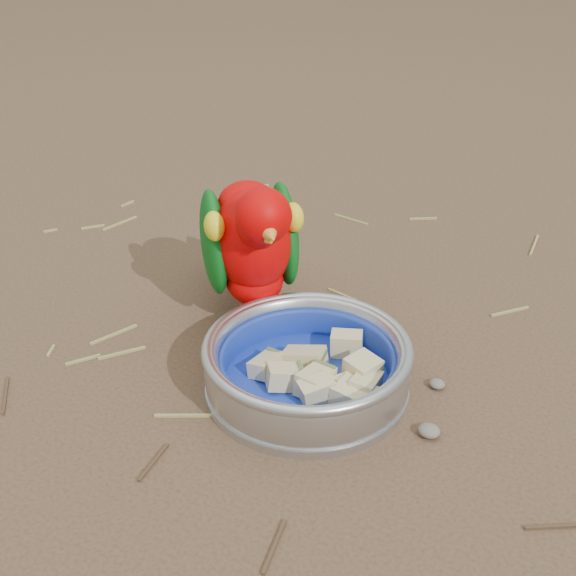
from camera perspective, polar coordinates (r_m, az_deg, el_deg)
The scene contains 6 objects.
ground at distance 0.95m, azimuth -3.99°, elevation -4.24°, with size 60.00×60.00×0.00m, color brown.
food_bowl at distance 0.87m, azimuth 1.35°, elevation -6.92°, with size 0.22×0.22×0.02m, color #B2B2BA.
bowl_wall at distance 0.85m, azimuth 1.38°, elevation -5.31°, with size 0.22×0.22×0.04m, color #B2B2BA, non-canonical shape.
fruit_wedges at distance 0.86m, azimuth 1.37°, elevation -5.69°, with size 0.13×0.13×0.03m, color beige, non-canonical shape.
lory_parrot at distance 0.94m, azimuth -2.53°, elevation 2.49°, with size 0.11×0.24×0.20m, color #CD0102, non-canonical shape.
ground_debris at distance 0.95m, azimuth -2.43°, elevation -3.77°, with size 0.90×0.80×0.01m, color #9A914F, non-canonical shape.
Camera 1 is at (0.47, -0.63, 0.53)m, focal length 50.00 mm.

